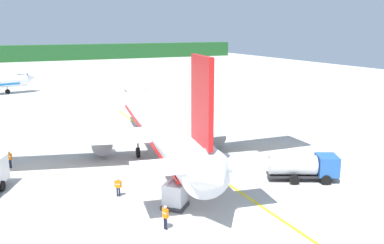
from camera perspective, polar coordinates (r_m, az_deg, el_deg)
The scene contains 8 objects.
airliner_foreground at distance 46.15m, azimuth -4.52°, elevation -0.24°, with size 34.52×41.61×11.90m.
service_truck_fuel at distance 39.65m, azimuth 15.18°, elevation -5.86°, with size 6.49×4.50×2.40m.
cargo_container_near at distance 32.91m, azimuth -2.43°, elevation -10.06°, with size 2.52×2.52×2.12m.
crew_marshaller at distance 45.54m, azimuth -23.80°, elevation -4.57°, with size 0.49×0.47×1.75m.
crew_loader_left at distance 39.62m, azimuth 3.52°, elevation -5.95°, with size 0.49×0.47×1.78m.
crew_loader_right at distance 35.46m, azimuth -10.13°, elevation -8.63°, with size 0.56×0.42×1.61m.
crew_supervisor at distance 29.61m, azimuth -3.68°, elevation -12.68°, with size 0.37×0.59×1.79m.
apron_guide_line at distance 43.95m, azimuth 0.32°, elevation -5.46°, with size 0.30×60.00×0.01m, color yellow.
Camera 1 is at (1.50, -23.86, 13.81)m, focal length 38.76 mm.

